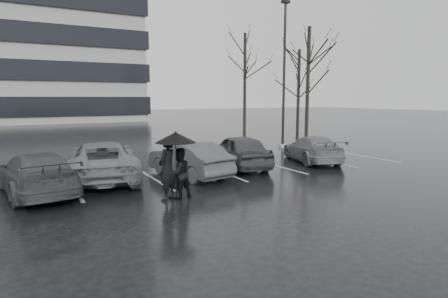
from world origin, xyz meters
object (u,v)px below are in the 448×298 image
car_west_b (102,161)px  tree_ne (298,92)px  car_west_a (189,159)px  pedestrian_right (179,173)px  pedestrian_left (167,169)px  tree_east (308,84)px  tree_north (245,83)px  car_west_c (36,174)px  lamp_post (284,82)px  car_main (239,151)px  car_east (312,149)px

car_west_b → tree_ne: (18.41, 11.24, 2.79)m
car_west_a → pedestrian_right: bearing=51.2°
pedestrian_left → tree_ne: size_ratio=0.27×
tree_east → tree_north: 7.08m
car_west_c → lamp_post: (13.62, 5.28, 3.27)m
car_west_a → tree_north: (11.86, 15.07, 3.58)m
car_main → pedestrian_left: (-4.50, -3.45, 0.22)m
car_west_c → tree_north: bearing=-146.7°
car_main → car_east: car_main is taller
car_east → lamp_post: (1.99, 4.83, 3.32)m
lamp_post → tree_ne: bearing=45.1°
tree_east → lamp_post: bearing=-146.1°
car_main → lamp_post: lamp_post is taller
car_east → lamp_post: bearing=-92.9°
tree_ne → pedestrian_right: bearing=-138.6°
car_west_a → pedestrian_left: bearing=45.8°
lamp_post → tree_north: 10.61m
tree_east → pedestrian_right: bearing=-142.9°
car_west_b → tree_ne: bearing=-138.9°
car_main → car_west_b: bearing=7.4°
car_west_c → pedestrian_left: size_ratio=2.41×
tree_ne → car_main: bearing=-138.1°
car_west_a → lamp_post: lamp_post is taller
car_west_b → car_west_c: (-2.20, -1.05, -0.05)m
car_east → car_west_c: bearing=21.7°
lamp_post → tree_north: (3.49, 10.02, 0.32)m
car_main → car_west_c: 7.89m
car_west_b → tree_east: bearing=-145.8°
pedestrian_right → lamp_post: (9.89, 7.85, 3.17)m
car_west_a → car_east: car_west_a is taller
car_main → tree_north: bearing=-113.2°
car_west_c → car_west_b: bearing=-162.9°
car_west_c → pedestrian_left: 4.24m
pedestrian_right → lamp_post: size_ratio=0.18×
car_east → pedestrian_right: 8.46m
car_west_a → car_west_c: 5.25m
tree_north → car_west_a: bearing=-128.2°
pedestrian_right → tree_east: bearing=-153.1°
car_west_c → pedestrian_right: size_ratio=2.98×
pedestrian_left → lamp_post: size_ratio=0.22×
pedestrian_left → tree_ne: bearing=-179.0°
car_main → pedestrian_right: 5.35m
tree_east → tree_north: bearing=98.1°
tree_ne → tree_east: bearing=-122.0°
car_west_a → tree_east: size_ratio=0.50×
car_west_a → car_west_b: car_west_b is taller
car_west_b → pedestrian_right: bearing=122.5°
car_main → car_west_b: 5.65m
tree_east → tree_ne: 4.74m
car_west_b → tree_ne: 21.75m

